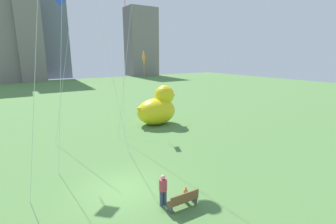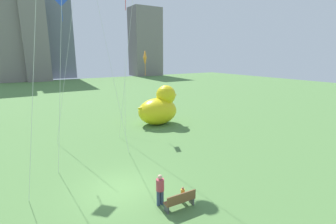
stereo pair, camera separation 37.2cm
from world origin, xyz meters
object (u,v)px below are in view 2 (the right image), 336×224
park_bench (180,200)px  kite_blue (61,5)px  giant_inflatable_duck (159,108)px  person_child (183,194)px  person_adult (160,188)px  kite_orange (144,60)px

park_bench → kite_blue: kite_blue is taller
giant_inflatable_duck → person_child: bearing=-115.4°
park_bench → person_adult: bearing=129.6°
person_adult → park_bench: bearing=-50.4°
person_child → kite_blue: kite_blue is taller
person_child → kite_blue: size_ratio=0.07×
giant_inflatable_duck → kite_blue: size_ratio=0.42×
person_adult → kite_orange: 14.55m
person_child → giant_inflatable_duck: giant_inflatable_duck is taller
park_bench → kite_blue: 16.34m
kite_blue → giant_inflatable_duck: bearing=10.7°
park_bench → person_adult: person_adult is taller
giant_inflatable_duck → kite_orange: kite_orange is taller
park_bench → person_adult: (-0.67, 0.82, 0.44)m
kite_blue → kite_orange: 8.36m
person_adult → giant_inflatable_duck: giant_inflatable_duck is taller
park_bench → kite_blue: bearing=102.1°
park_bench → person_child: size_ratio=1.90×
park_bench → kite_orange: kite_orange is taller
person_adult → kite_blue: (-1.92, 11.33, 10.18)m
park_bench → kite_orange: bearing=70.4°
park_bench → person_child: bearing=42.2°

